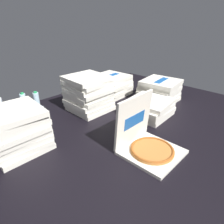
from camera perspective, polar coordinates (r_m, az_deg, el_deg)
ground_plane at (r=1.99m, az=3.11°, el=-4.30°), size 3.20×2.40×0.02m
open_pizza_box at (r=1.63m, az=9.72°, el=-8.27°), size 0.41×0.42×0.44m
pizza_stack_center_far at (r=1.75m, az=-25.48°, el=-4.52°), size 0.46×0.46×0.35m
pizza_stack_left_near at (r=2.27m, az=-6.66°, el=5.21°), size 0.45×0.45×0.39m
pizza_stack_center_near at (r=2.20m, az=10.39°, el=1.24°), size 0.47×0.46×0.17m
pizza_stack_right_far at (r=2.74m, az=-0.09°, el=7.65°), size 0.46×0.47×0.26m
pizza_stack_right_near at (r=2.61m, az=13.23°, el=5.95°), size 0.47×0.47×0.26m
ice_bucket at (r=2.32m, az=-24.46°, el=-0.13°), size 0.31×0.31×0.13m
water_bottle_0 at (r=2.09m, az=-19.19°, el=-0.97°), size 0.06×0.06×0.20m
water_bottle_1 at (r=2.51m, az=-23.61°, el=2.75°), size 0.06×0.06×0.20m
water_bottle_2 at (r=2.49m, az=-20.45°, el=3.15°), size 0.06×0.06×0.20m
water_bottle_3 at (r=2.09m, az=-26.96°, el=-2.41°), size 0.06×0.06×0.20m
water_bottle_4 at (r=2.50m, az=-29.00°, el=1.50°), size 0.06×0.06×0.20m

